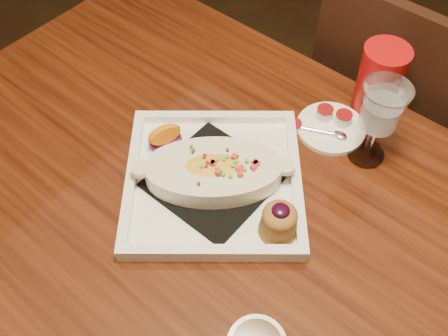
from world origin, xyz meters
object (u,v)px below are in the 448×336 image
Objects in this scene: goblet at (381,111)px; table at (249,260)px; chair_far at (390,122)px; plate at (217,178)px; saucer at (330,126)px; red_tumbler at (379,81)px.

table is at bearing -102.34° from goblet.
plate is at bearing 79.47° from chair_far.
red_tumbler is at bearing 72.45° from saucer.
saucer is at bearing 85.08° from chair_far.
goblet reaches higher than red_tumbler.
goblet is at bearing -63.76° from red_tumbler.
red_tumbler is at bearing 91.04° from chair_far.
goblet is 1.15× the size of red_tumbler.
saucer is (-0.03, -0.33, 0.25)m from chair_far.
red_tumbler reaches higher than plate.
plate is 2.93× the size of red_tumbler.
goblet is at bearing 100.12° from chair_far.
red_tumbler is at bearing 116.24° from goblet.
chair_far is 0.39m from red_tumbler.
goblet is (0.06, 0.28, 0.22)m from table.
red_tumbler is (0.03, 0.10, 0.07)m from saucer.
saucer is (0.08, 0.26, -0.02)m from plate.
saucer is (-0.03, 0.30, 0.11)m from table.
table is 8.44× the size of goblet.
plate is at bearing 160.86° from table.
plate is 0.38m from red_tumbler.
table is 9.74× the size of red_tumbler.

